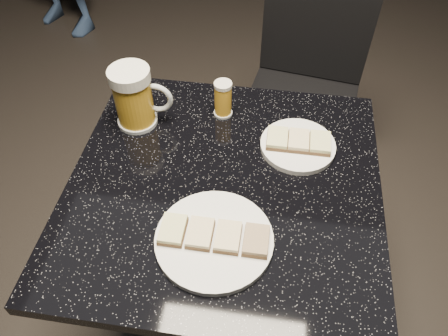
{
  "coord_description": "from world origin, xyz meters",
  "views": [
    {
      "loc": [
        0.09,
        -0.62,
        1.51
      ],
      "look_at": [
        0.0,
        0.0,
        0.8
      ],
      "focal_mm": 35.0,
      "sensor_mm": 36.0,
      "label": 1
    }
  ],
  "objects": [
    {
      "name": "canapes_on_plate_large",
      "position": [
        0.0,
        -0.16,
        0.77
      ],
      "size": [
        0.22,
        0.07,
        0.02
      ],
      "color": "#4C3521",
      "rests_on": "plate_large"
    },
    {
      "name": "plate_small",
      "position": [
        0.16,
        0.14,
        0.76
      ],
      "size": [
        0.18,
        0.18,
        0.01
      ],
      "primitive_type": "cylinder",
      "color": "white",
      "rests_on": "table"
    },
    {
      "name": "plate_large",
      "position": [
        0.0,
        -0.16,
        0.76
      ],
      "size": [
        0.24,
        0.24,
        0.01
      ],
      "primitive_type": "cylinder",
      "color": "white",
      "rests_on": "table"
    },
    {
      "name": "beer_mug",
      "position": [
        -0.24,
        0.17,
        0.83
      ],
      "size": [
        0.15,
        0.1,
        0.16
      ],
      "color": "silver",
      "rests_on": "table"
    },
    {
      "name": "floor",
      "position": [
        0.0,
        0.0,
        0.0
      ],
      "size": [
        6.0,
        6.0,
        0.0
      ],
      "primitive_type": "plane",
      "color": "black",
      "rests_on": "ground"
    },
    {
      "name": "beer_tumbler",
      "position": [
        -0.04,
        0.23,
        0.8
      ],
      "size": [
        0.05,
        0.05,
        0.1
      ],
      "color": "silver",
      "rests_on": "table"
    },
    {
      "name": "canapes_on_plate_small",
      "position": [
        0.16,
        0.14,
        0.77
      ],
      "size": [
        0.15,
        0.07,
        0.02
      ],
      "color": "#4C3521",
      "rests_on": "plate_small"
    },
    {
      "name": "table",
      "position": [
        0.0,
        0.0,
        0.51
      ],
      "size": [
        0.7,
        0.7,
        0.75
      ],
      "color": "black",
      "rests_on": "floor"
    },
    {
      "name": "chair",
      "position": [
        0.2,
        0.71,
        0.5
      ],
      "size": [
        0.44,
        0.44,
        0.87
      ],
      "color": "black",
      "rests_on": "floor"
    }
  ]
}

